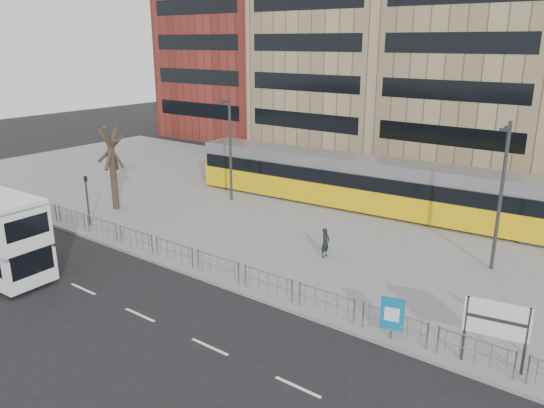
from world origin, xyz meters
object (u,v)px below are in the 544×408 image
Objects in this scene: tram at (394,188)px; traffic_light_west at (87,194)px; station_sign at (496,323)px; ad_panel at (392,315)px; lamp_post_west at (230,145)px; pedestrian at (325,243)px; bare_tree at (109,123)px; lamp_post_east at (501,191)px.

tram is 19.17m from traffic_light_west.
station_sign is 3.66m from ad_panel.
pedestrian is at bearing -24.02° from lamp_post_west.
bare_tree is (-21.77, 3.93, 4.76)m from ad_panel.
station_sign reaches higher than ad_panel.
pedestrian is (-9.73, 4.91, -0.93)m from station_sign.
traffic_light_west reaches higher than ad_panel.
tram is 17.52× the size of ad_panel.
lamp_post_east is (18.13, -1.18, 0.08)m from lamp_post_west.
bare_tree is (-23.00, -4.95, 1.72)m from lamp_post_east.
bare_tree is (-15.34, -10.18, 4.02)m from tram.
bare_tree reaches higher than lamp_post_west.
pedestrian is at bearing 4.90° from bare_tree.
tram reaches higher than ad_panel.
traffic_light_west reaches higher than pedestrian.
lamp_post_east reaches higher than tram.
traffic_light_west is 5.12m from bare_tree.
tram is 11.45m from lamp_post_west.
ad_panel is 0.21× the size of bare_tree.
ad_panel is 0.23× the size of lamp_post_east.
traffic_light_west is 0.39× the size of bare_tree.
traffic_light_west is (-14.08, -4.45, 1.19)m from pedestrian.
tram is 18.85m from bare_tree.
ad_panel is at bearing -10.23° from bare_tree.
ad_panel is 0.54× the size of traffic_light_west.
tram reaches higher than station_sign.
ad_panel is at bearing -30.75° from lamp_post_west.
traffic_light_west is (-23.81, 0.46, 0.26)m from station_sign.
bare_tree is at bearing 155.11° from ad_panel.
bare_tree is (-25.34, 3.57, 4.04)m from station_sign.
station_sign is 0.80× the size of traffic_light_west.
station_sign is 22.76m from lamp_post_west.
tram is 9.47× the size of traffic_light_west.
ad_panel is 8.11m from pedestrian.
pedestrian is 0.20× the size of bare_tree.
bare_tree reaches higher than lamp_post_east.
tram is at bearing 145.62° from lamp_post_east.
lamp_post_east reaches higher than station_sign.
tram is at bearing 33.57° from bare_tree.
lamp_post_east is at bearing 12.14° from bare_tree.
bare_tree is at bearing -167.86° from lamp_post_east.
ad_panel is 0.23× the size of lamp_post_west.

